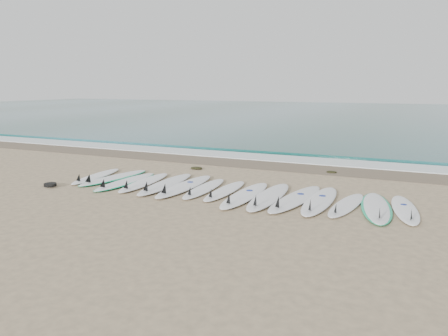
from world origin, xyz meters
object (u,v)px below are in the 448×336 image
at_px(surfboard_14, 405,209).
at_px(leash_coil, 51,185).
at_px(surfboard_0, 95,176).
at_px(surfboard_7, 224,191).

height_order(surfboard_14, leash_coil, surfboard_14).
bearing_deg(surfboard_0, leash_coil, -112.77).
xyz_separation_m(surfboard_7, leash_coil, (-4.48, -1.29, -0.00)).
xyz_separation_m(surfboard_0, surfboard_14, (8.33, 0.03, 0.00)).
bearing_deg(surfboard_14, surfboard_7, 171.69).
bearing_deg(surfboard_14, leash_coil, 179.49).
height_order(surfboard_0, surfboard_7, surfboard_0).
bearing_deg(surfboard_14, surfboard_0, 170.66).
relative_size(surfboard_0, leash_coil, 5.27).
relative_size(surfboard_14, leash_coil, 5.29).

